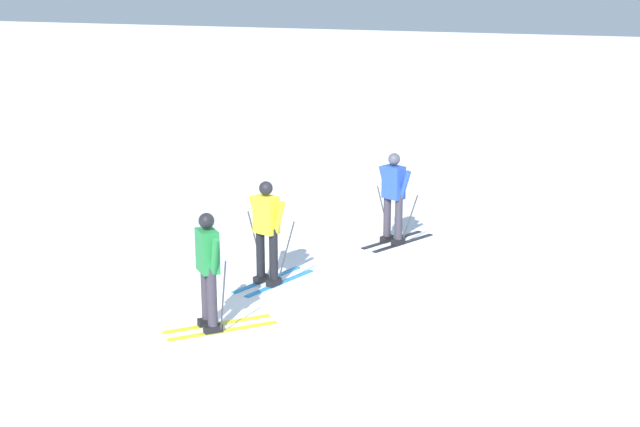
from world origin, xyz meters
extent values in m
plane|color=silver|center=(0.00, 0.00, 0.00)|extent=(120.00, 120.00, 0.00)
cube|color=silver|center=(0.00, 20.48, 1.11)|extent=(80.00, 8.49, 2.22)
cube|color=black|center=(-0.39, 3.82, 0.01)|extent=(0.77, 1.48, 0.02)
cube|color=black|center=(-0.13, 3.70, 0.01)|extent=(0.77, 1.48, 0.02)
cube|color=black|center=(-0.45, 3.69, 0.07)|extent=(0.22, 0.29, 0.10)
cube|color=black|center=(-0.20, 3.56, 0.07)|extent=(0.22, 0.29, 0.10)
cylinder|color=#38333D|center=(-0.45, 3.69, 0.55)|extent=(0.14, 0.14, 0.85)
cylinder|color=#38333D|center=(-0.20, 3.56, 0.55)|extent=(0.14, 0.14, 0.85)
cube|color=#284CB7|center=(-0.32, 3.62, 1.17)|extent=(0.45, 0.38, 0.60)
cylinder|color=#284CB7|center=(-0.54, 3.75, 1.16)|extent=(0.27, 0.19, 0.55)
cylinder|color=#284CB7|center=(-0.09, 3.53, 1.16)|extent=(0.27, 0.19, 0.55)
sphere|color=#4C4C56|center=(-0.32, 3.62, 1.60)|extent=(0.22, 0.22, 0.22)
cylinder|color=#38383D|center=(-0.56, 3.85, 0.50)|extent=(0.35, 0.19, 1.00)
cylinder|color=#38383D|center=(0.00, 3.58, 0.50)|extent=(0.35, 0.19, 1.00)
cube|color=#237AC6|center=(-1.68, 0.96, 0.01)|extent=(0.58, 1.55, 0.02)
cube|color=#237AC6|center=(-1.41, 0.88, 0.01)|extent=(0.58, 1.55, 0.02)
cube|color=black|center=(-1.72, 0.82, 0.07)|extent=(0.19, 0.28, 0.10)
cube|color=black|center=(-1.46, 0.73, 0.07)|extent=(0.19, 0.28, 0.10)
cylinder|color=black|center=(-1.72, 0.82, 0.55)|extent=(0.14, 0.14, 0.85)
cylinder|color=black|center=(-1.46, 0.73, 0.55)|extent=(0.14, 0.14, 0.85)
cube|color=yellow|center=(-1.59, 0.78, 1.17)|extent=(0.44, 0.34, 0.60)
cylinder|color=yellow|center=(-1.82, 0.87, 1.16)|extent=(0.27, 0.16, 0.55)
cylinder|color=yellow|center=(-1.35, 0.72, 1.16)|extent=(0.27, 0.16, 0.55)
sphere|color=black|center=(-1.59, 0.78, 1.60)|extent=(0.22, 0.22, 0.22)
cylinder|color=#38383D|center=(-1.85, 0.97, 0.56)|extent=(0.38, 0.14, 1.13)
cylinder|color=#38383D|center=(-1.27, 0.78, 0.56)|extent=(0.38, 0.14, 1.13)
cube|color=gold|center=(-1.58, -1.03, 0.01)|extent=(1.20, 1.19, 0.02)
cube|color=gold|center=(-1.38, -1.22, 0.01)|extent=(1.20, 1.19, 0.02)
cube|color=black|center=(-1.68, -1.13, 0.07)|extent=(0.27, 0.27, 0.10)
cube|color=black|center=(-1.49, -1.33, 0.07)|extent=(0.27, 0.27, 0.10)
cylinder|color=#38333D|center=(-1.68, -1.13, 0.55)|extent=(0.14, 0.14, 0.85)
cylinder|color=#38333D|center=(-1.49, -1.33, 0.55)|extent=(0.14, 0.14, 0.85)
cube|color=#23843D|center=(-1.58, -1.23, 1.17)|extent=(0.44, 0.44, 0.60)
cylinder|color=#23843D|center=(-1.75, -1.04, 1.16)|extent=(0.24, 0.24, 0.55)
cylinder|color=#23843D|center=(-1.39, -1.39, 1.16)|extent=(0.24, 0.24, 0.55)
sphere|color=black|center=(-1.58, -1.23, 1.60)|extent=(0.22, 0.22, 0.22)
cylinder|color=#38383D|center=(-1.75, -0.93, 0.58)|extent=(0.26, 0.26, 1.16)
cylinder|color=#38383D|center=(-1.28, -1.39, 0.58)|extent=(0.26, 0.26, 1.16)
camera|label=1|loc=(4.01, -11.67, 4.93)|focal=50.24mm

